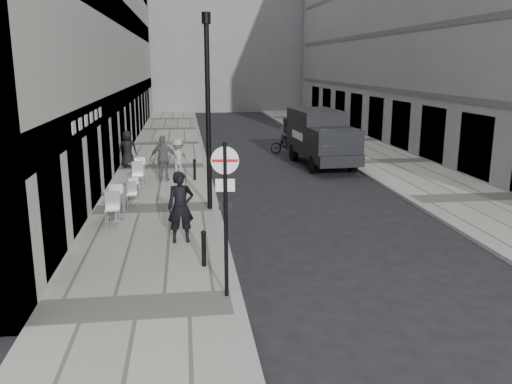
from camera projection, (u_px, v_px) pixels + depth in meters
ground at (255, 381)px, 8.42m from camera, size 120.00×120.00×0.00m
sidewalk at (163, 167)px, 25.51m from camera, size 4.00×60.00×0.12m
far_sidewalk at (387, 162)px, 26.92m from camera, size 4.00×60.00×0.12m
building_far at (203, 7)px, 60.09m from camera, size 24.00×16.00×22.00m
walking_man at (181, 207)px, 14.43m from camera, size 0.74×0.51×1.93m
sign_post at (225, 199)px, 10.78m from camera, size 0.55×0.12×3.22m
lamppost at (208, 103)px, 17.25m from camera, size 0.28×0.28×6.25m
bollard_near at (204, 249)px, 12.81m from camera, size 0.11×0.11×0.82m
bollard_far at (195, 170)px, 22.39m from camera, size 0.11×0.11×0.81m
panel_van at (321, 135)px, 25.99m from camera, size 2.38×5.70×2.63m
cyclist at (286, 139)px, 29.75m from camera, size 1.92×0.92×1.98m
pedestrian_a at (164, 158)px, 22.03m from camera, size 1.14×0.57×1.88m
pedestrian_b at (178, 158)px, 22.95m from camera, size 1.11×0.72×1.62m
pedestrian_c at (128, 149)px, 25.00m from camera, size 0.89×0.64×1.71m
cafe_table_near at (115, 203)px, 16.61m from camera, size 0.79×1.79×1.02m
cafe_table_mid at (139, 172)px, 21.40m from camera, size 0.80×1.80×1.03m
cafe_table_far at (133, 191)px, 18.76m from camera, size 0.62×1.40×0.80m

